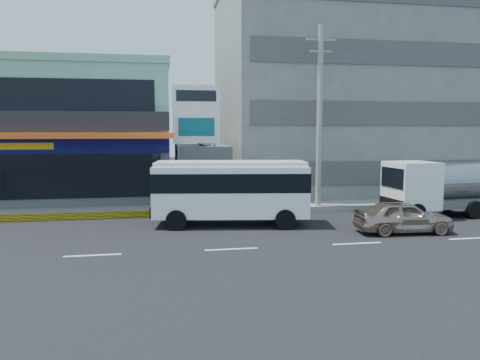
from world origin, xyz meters
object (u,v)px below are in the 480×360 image
Objects in this scene: shop_building at (71,137)px; concrete_building at (337,93)px; sedan at (403,217)px; billboard at (196,121)px; minibus at (231,187)px; tanker_truck at (448,187)px; satellite_dish at (203,144)px; utility_pole_near at (320,117)px.

concrete_building is (18.00, 1.05, 3.00)m from shop_building.
shop_building is at bearing 55.61° from sedan.
minibus is at bearing -76.10° from billboard.
billboard is at bearing 160.84° from tanker_truck.
billboard is 5.82m from minibus.
sedan is at bearing -38.27° from shop_building.
satellite_dish reaches higher than sedan.
satellite_dish is 2.31m from billboard.
tanker_truck is at bearing -48.83° from sedan.
tanker_truck is at bearing -24.40° from shop_building.
billboard is at bearing -151.08° from concrete_building.
tanker_truck is (12.13, -6.19, -2.05)m from satellite_dish.
concrete_building is 8.79m from utility_pole_near.
concrete_building is 3.87× the size of sedan.
sedan is (8.27, -7.70, -4.22)m from billboard.
minibus is 11.46m from tanker_truck.
concrete_building reaches higher than utility_pole_near.
utility_pole_near is 7.60m from sedan.
concrete_building is at bearing 48.52° from minibus.
satellite_dish is 0.22× the size of billboard.
minibus is at bearing -151.02° from utility_pole_near.
concrete_building reaches higher than minibus.
shop_building is 22.24m from tanker_truck.
minibus is at bearing -178.19° from tanker_truck.
concrete_building is at bearing 21.80° from satellite_dish.
satellite_dish is 0.20× the size of minibus.
shop_building is 1.68× the size of tanker_truck.
shop_building is 0.77× the size of concrete_building.
utility_pole_near is at bearing -15.48° from billboard.
sedan is at bearing -50.71° from satellite_dish.
sedan is (15.77, -12.45, -3.29)m from shop_building.
billboard reaches higher than tanker_truck.
shop_building reaches higher than minibus.
concrete_building is 11.76m from tanker_truck.
billboard is (7.50, -4.75, 0.93)m from shop_building.
satellite_dish is 6.82m from minibus.
satellite_dish is (8.00, -2.95, -0.42)m from shop_building.
sedan is at bearing -73.27° from utility_pole_near.
utility_pole_near is (14.00, -6.55, 1.15)m from shop_building.
concrete_building is 10.67× the size of satellite_dish.
minibus reaches higher than sedan.
tanker_truck is (20.13, -9.13, -2.47)m from shop_building.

